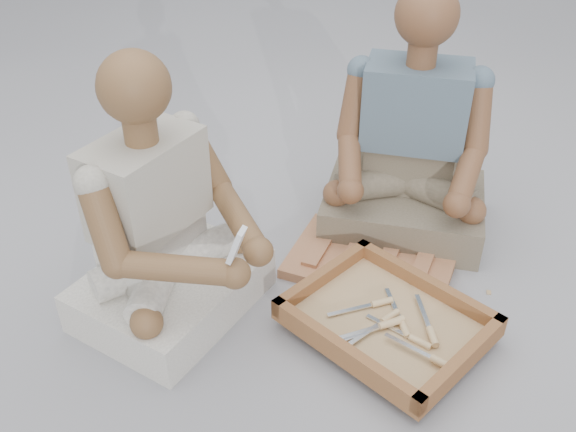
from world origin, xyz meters
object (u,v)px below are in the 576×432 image
at_px(carved_panel, 370,262).
at_px(tool_tray, 387,321).
at_px(companion, 410,154).
at_px(craftsman, 164,234).

bearing_deg(carved_panel, tool_tray, -62.53).
bearing_deg(companion, tool_tray, 90.62).
xyz_separation_m(carved_panel, craftsman, (-0.52, -0.47, 0.28)).
xyz_separation_m(tool_tray, craftsman, (-0.67, -0.17, 0.23)).
height_order(carved_panel, tool_tray, tool_tray).
height_order(tool_tray, companion, companion).
distance_m(carved_panel, craftsman, 0.75).
distance_m(tool_tray, companion, 0.67).
relative_size(craftsman, companion, 0.95).
xyz_separation_m(carved_panel, companion, (0.02, 0.31, 0.28)).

